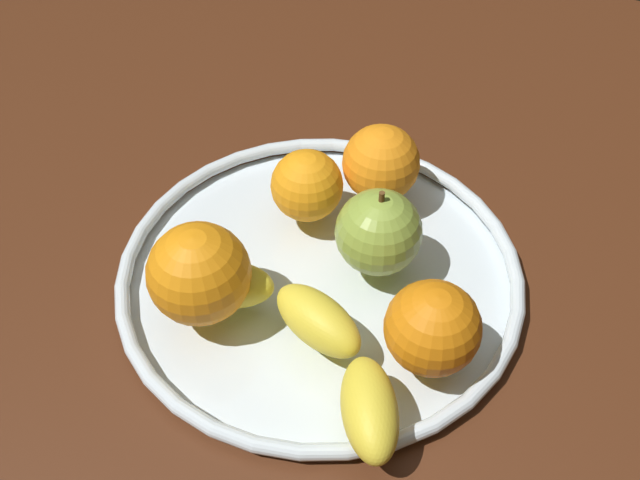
{
  "coord_description": "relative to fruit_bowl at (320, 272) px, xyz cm",
  "views": [
    {
      "loc": [
        -17.18,
        33.46,
        45.53
      ],
      "look_at": [
        0.0,
        0.0,
        4.8
      ],
      "focal_mm": 40.08,
      "sensor_mm": 36.0,
      "label": 1
    }
  ],
  "objects": [
    {
      "name": "ground_plane",
      "position": [
        0.0,
        0.0,
        -2.92
      ],
      "size": [
        117.53,
        117.53,
        4.0
      ],
      "primitive_type": "cube",
      "color": "#492412"
    },
    {
      "name": "fruit_bowl",
      "position": [
        0.0,
        0.0,
        0.0
      ],
      "size": [
        33.01,
        33.01,
        1.8
      ],
      "color": "silver",
      "rests_on": "ground_plane"
    },
    {
      "name": "banana",
      "position": [
        -2.04,
        7.87,
        2.76
      ],
      "size": [
        22.59,
        12.12,
        3.76
      ],
      "rotation": [
        0.0,
        0.0,
        -0.31
      ],
      "color": "yellow",
      "rests_on": "fruit_bowl"
    },
    {
      "name": "apple",
      "position": [
        -3.86,
        -2.45,
        4.33
      ],
      "size": [
        6.88,
        6.88,
        7.68
      ],
      "color": "#8CA83E",
      "rests_on": "fruit_bowl"
    },
    {
      "name": "orange_back_left",
      "position": [
        3.78,
        -4.97,
        3.94
      ],
      "size": [
        6.12,
        6.12,
        6.12
      ],
      "primitive_type": "sphere",
      "color": "orange",
      "rests_on": "fruit_bowl"
    },
    {
      "name": "orange_back_right",
      "position": [
        5.96,
        7.72,
        4.74
      ],
      "size": [
        7.72,
        7.72,
        7.72
      ],
      "primitive_type": "sphere",
      "color": "orange",
      "rests_on": "fruit_bowl"
    },
    {
      "name": "orange_front_left",
      "position": [
        -10.87,
        4.15,
        4.3
      ],
      "size": [
        6.83,
        6.83,
        6.83
      ],
      "primitive_type": "sphere",
      "color": "orange",
      "rests_on": "fruit_bowl"
    },
    {
      "name": "orange_front_right",
      "position": [
        -0.7,
        -10.08,
        4.24
      ],
      "size": [
        6.71,
        6.71,
        6.71
      ],
      "primitive_type": "sphere",
      "color": "orange",
      "rests_on": "fruit_bowl"
    }
  ]
}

